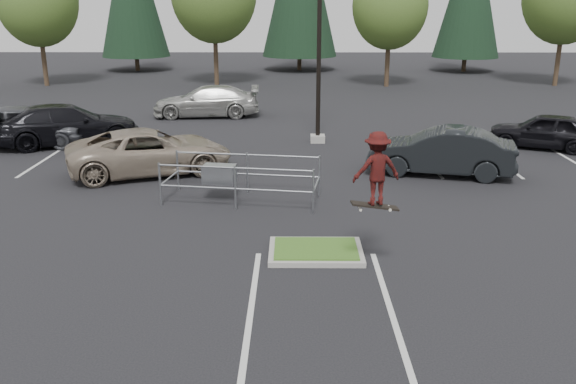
{
  "coord_description": "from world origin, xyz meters",
  "views": [
    {
      "loc": [
        -0.54,
        -13.28,
        5.69
      ],
      "look_at": [
        -0.67,
        1.5,
        1.06
      ],
      "focal_mm": 38.0,
      "sensor_mm": 36.0,
      "label": 1
    }
  ],
  "objects_px": {
    "cart_corral": "(224,174)",
    "car_r_charc": "(441,151)",
    "light_pole": "(319,31)",
    "car_r_black": "(546,131)",
    "car_far_silver": "(207,101)",
    "decid_c": "(390,8)",
    "car_l_grey": "(26,125)",
    "car_l_black": "(65,125)",
    "skateboarder": "(376,169)",
    "car_l_tan": "(148,152)",
    "decid_a": "(37,3)"
  },
  "relations": [
    {
      "from": "light_pole",
      "to": "car_l_tan",
      "type": "height_order",
      "value": "light_pole"
    },
    {
      "from": "light_pole",
      "to": "car_r_black",
      "type": "height_order",
      "value": "light_pole"
    },
    {
      "from": "car_far_silver",
      "to": "decid_c",
      "type": "bearing_deg",
      "value": 133.69
    },
    {
      "from": "decid_a",
      "to": "car_r_black",
      "type": "bearing_deg",
      "value": -34.64
    },
    {
      "from": "car_l_tan",
      "to": "light_pole",
      "type": "bearing_deg",
      "value": -70.5
    },
    {
      "from": "decid_c",
      "to": "car_far_silver",
      "type": "distance_m",
      "value": 16.76
    },
    {
      "from": "cart_corral",
      "to": "car_l_tan",
      "type": "xyz_separation_m",
      "value": [
        -2.94,
        2.93,
        -0.03
      ]
    },
    {
      "from": "light_pole",
      "to": "car_far_silver",
      "type": "bearing_deg",
      "value": 132.51
    },
    {
      "from": "cart_corral",
      "to": "car_l_grey",
      "type": "height_order",
      "value": "car_l_grey"
    },
    {
      "from": "car_r_charc",
      "to": "car_l_black",
      "type": "bearing_deg",
      "value": -93.87
    },
    {
      "from": "decid_c",
      "to": "car_r_charc",
      "type": "bearing_deg",
      "value": -93.74
    },
    {
      "from": "car_far_silver",
      "to": "car_l_grey",
      "type": "bearing_deg",
      "value": -47.36
    },
    {
      "from": "decid_c",
      "to": "car_r_charc",
      "type": "relative_size",
      "value": 1.71
    },
    {
      "from": "car_l_tan",
      "to": "car_l_grey",
      "type": "relative_size",
      "value": 1.1
    },
    {
      "from": "cart_corral",
      "to": "car_r_black",
      "type": "distance_m",
      "value": 14.0
    },
    {
      "from": "car_r_black",
      "to": "car_far_silver",
      "type": "distance_m",
      "value": 16.25
    },
    {
      "from": "car_r_charc",
      "to": "car_far_silver",
      "type": "distance_m",
      "value": 14.53
    },
    {
      "from": "car_r_charc",
      "to": "car_r_black",
      "type": "height_order",
      "value": "car_r_charc"
    },
    {
      "from": "skateboarder",
      "to": "car_l_black",
      "type": "xyz_separation_m",
      "value": [
        -11.2,
        12.5,
        -1.52
      ]
    },
    {
      "from": "car_r_charc",
      "to": "car_r_black",
      "type": "xyz_separation_m",
      "value": [
        5.14,
        3.93,
        -0.08
      ]
    },
    {
      "from": "cart_corral",
      "to": "decid_c",
      "type": "bearing_deg",
      "value": 80.0
    },
    {
      "from": "decid_c",
      "to": "car_far_silver",
      "type": "xyz_separation_m",
      "value": [
        -10.99,
        -11.83,
        -4.47
      ]
    },
    {
      "from": "car_r_charc",
      "to": "car_r_black",
      "type": "distance_m",
      "value": 6.47
    },
    {
      "from": "decid_a",
      "to": "car_far_silver",
      "type": "bearing_deg",
      "value": -42.77
    },
    {
      "from": "decid_a",
      "to": "car_l_tan",
      "type": "relative_size",
      "value": 1.61
    },
    {
      "from": "cart_corral",
      "to": "car_l_grey",
      "type": "bearing_deg",
      "value": 149.58
    },
    {
      "from": "decid_a",
      "to": "car_r_black",
      "type": "xyz_separation_m",
      "value": [
        27.65,
        -19.1,
        -4.86
      ]
    },
    {
      "from": "decid_c",
      "to": "car_far_silver",
      "type": "relative_size",
      "value": 1.55
    },
    {
      "from": "cart_corral",
      "to": "car_r_charc",
      "type": "height_order",
      "value": "car_r_charc"
    },
    {
      "from": "decid_a",
      "to": "car_r_charc",
      "type": "bearing_deg",
      "value": -45.66
    },
    {
      "from": "cart_corral",
      "to": "car_r_charc",
      "type": "bearing_deg",
      "value": 30.86
    },
    {
      "from": "skateboarder",
      "to": "decid_c",
      "type": "bearing_deg",
      "value": -111.4
    },
    {
      "from": "light_pole",
      "to": "cart_corral",
      "type": "distance_m",
      "value": 9.29
    },
    {
      "from": "light_pole",
      "to": "decid_c",
      "type": "height_order",
      "value": "light_pole"
    },
    {
      "from": "cart_corral",
      "to": "car_r_charc",
      "type": "distance_m",
      "value": 7.65
    },
    {
      "from": "car_l_tan",
      "to": "car_far_silver",
      "type": "bearing_deg",
      "value": -22.92
    },
    {
      "from": "car_r_black",
      "to": "car_far_silver",
      "type": "bearing_deg",
      "value": -90.92
    },
    {
      "from": "light_pole",
      "to": "cart_corral",
      "type": "relative_size",
      "value": 2.15
    },
    {
      "from": "cart_corral",
      "to": "car_l_black",
      "type": "bearing_deg",
      "value": 143.39
    },
    {
      "from": "car_r_charc",
      "to": "cart_corral",
      "type": "bearing_deg",
      "value": -54.16
    },
    {
      "from": "car_r_black",
      "to": "skateboarder",
      "type": "bearing_deg",
      "value": -10.41
    },
    {
      "from": "decid_c",
      "to": "car_l_grey",
      "type": "bearing_deg",
      "value": -133.27
    },
    {
      "from": "car_l_tan",
      "to": "car_l_black",
      "type": "height_order",
      "value": "car_l_black"
    },
    {
      "from": "car_l_black",
      "to": "car_far_silver",
      "type": "relative_size",
      "value": 1.06
    },
    {
      "from": "skateboarder",
      "to": "car_far_silver",
      "type": "distance_m",
      "value": 20.05
    },
    {
      "from": "decid_a",
      "to": "light_pole",
      "type": "bearing_deg",
      "value": -44.25
    },
    {
      "from": "car_l_grey",
      "to": "car_r_black",
      "type": "xyz_separation_m",
      "value": [
        21.14,
        -0.32,
        -0.13
      ]
    },
    {
      "from": "car_l_grey",
      "to": "car_r_black",
      "type": "relative_size",
      "value": 1.18
    },
    {
      "from": "decid_c",
      "to": "car_l_black",
      "type": "distance_m",
      "value": 24.73
    },
    {
      "from": "cart_corral",
      "to": "car_l_black",
      "type": "xyz_separation_m",
      "value": [
        -7.43,
        7.43,
        0.03
      ]
    }
  ]
}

